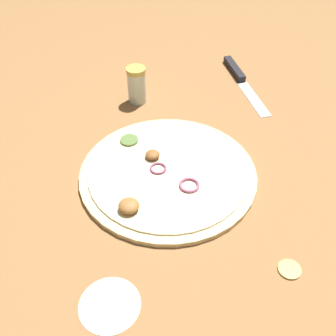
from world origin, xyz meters
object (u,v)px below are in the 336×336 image
Objects in this scene: spice_jar at (135,85)px; knife at (238,75)px; pizza at (167,173)px; loose_cap at (290,269)px.

knife is at bearing -82.37° from spice_jar.
spice_jar is at bearing 0.36° from pizza.
spice_jar is 0.57m from loose_cap.
loose_cap is (-0.55, -0.13, -0.04)m from spice_jar.
knife is at bearing -15.43° from loose_cap.
knife is 7.52× the size of loose_cap.
knife is 3.06× the size of spice_jar.
pizza reaches higher than loose_cap.
knife is 0.30m from spice_jar.
knife reaches higher than loose_cap.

